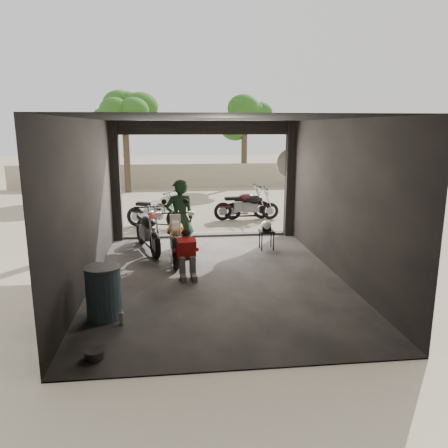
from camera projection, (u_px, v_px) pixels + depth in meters
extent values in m
plane|color=#7A6D56|center=(217.00, 278.00, 8.96)|extent=(80.00, 80.00, 0.00)
cube|color=#2D2B28|center=(217.00, 278.00, 8.96)|extent=(5.00, 7.00, 0.02)
plane|color=black|center=(217.00, 118.00, 8.26)|extent=(7.00, 7.00, 0.00)
cube|color=black|center=(246.00, 250.00, 5.22)|extent=(5.00, 0.02, 3.20)
cube|color=black|center=(87.00, 204.00, 8.33)|extent=(0.02, 7.00, 3.20)
cube|color=black|center=(339.00, 199.00, 8.89)|extent=(0.02, 7.00, 3.20)
cube|color=black|center=(116.00, 182.00, 11.62)|extent=(0.24, 0.24, 3.20)
cube|color=black|center=(290.00, 180.00, 12.15)|extent=(0.24, 0.24, 3.20)
cube|color=black|center=(204.00, 128.00, 11.62)|extent=(5.00, 0.16, 0.36)
cube|color=#2D2B28|center=(205.00, 235.00, 12.35)|extent=(5.00, 0.25, 0.08)
cube|color=gray|center=(190.00, 175.00, 22.40)|extent=(18.00, 0.30, 1.20)
cylinder|color=#382B1E|center=(127.00, 154.00, 20.35)|extent=(0.30, 0.30, 3.58)
ellipsoid|color=#1E4C14|center=(124.00, 105.00, 19.86)|extent=(2.20, 2.20, 3.14)
cylinder|color=#382B1E|center=(244.00, 155.00, 22.50)|extent=(0.30, 0.30, 3.20)
ellipsoid|color=#1E4C14|center=(245.00, 115.00, 22.06)|extent=(2.20, 2.20, 2.80)
imported|color=black|center=(180.00, 219.00, 10.24)|extent=(0.76, 0.58, 1.87)
cube|color=black|center=(267.00, 231.00, 10.95)|extent=(0.36, 0.36, 0.04)
cylinder|color=black|center=(262.00, 242.00, 10.84)|extent=(0.03, 0.03, 0.48)
cylinder|color=black|center=(274.00, 242.00, 10.87)|extent=(0.03, 0.03, 0.48)
cylinder|color=black|center=(260.00, 239.00, 11.13)|extent=(0.03, 0.03, 0.48)
cylinder|color=black|center=(271.00, 239.00, 11.16)|extent=(0.03, 0.03, 0.48)
ellipsoid|color=white|center=(266.00, 226.00, 10.93)|extent=(0.34, 0.35, 0.25)
cylinder|color=#405D6C|center=(104.00, 293.00, 6.99)|extent=(0.62, 0.62, 0.87)
cylinder|color=black|center=(290.00, 196.00, 12.33)|extent=(0.08, 0.08, 2.26)
cylinder|color=white|center=(291.00, 163.00, 12.11)|extent=(0.82, 0.03, 0.82)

